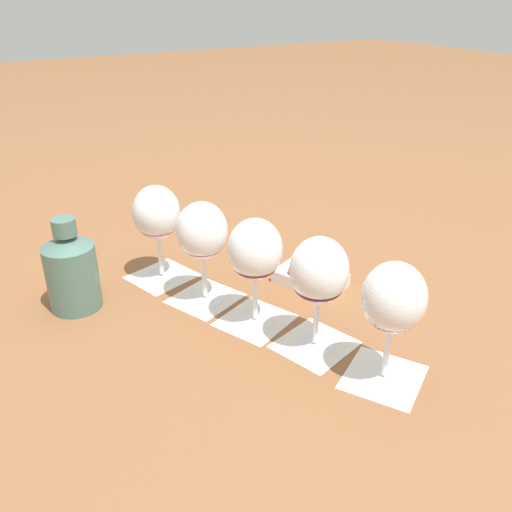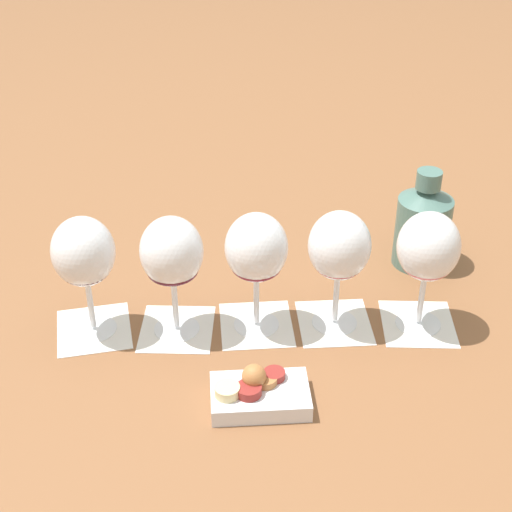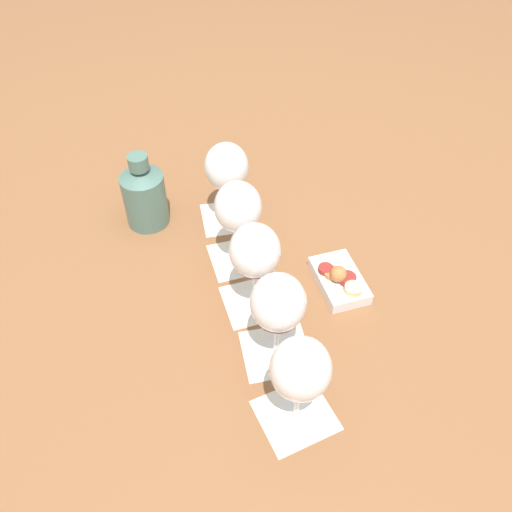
{
  "view_description": "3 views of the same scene",
  "coord_description": "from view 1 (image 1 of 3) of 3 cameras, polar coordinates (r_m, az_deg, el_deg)",
  "views": [
    {
      "loc": [
        0.68,
        -0.42,
        0.53
      ],
      "look_at": [
        -0.0,
        0.0,
        0.13
      ],
      "focal_mm": 38.0,
      "sensor_mm": 36.0,
      "label": 1
    },
    {
      "loc": [
        -0.28,
        0.91,
        0.73
      ],
      "look_at": [
        -0.0,
        0.0,
        0.13
      ],
      "focal_mm": 55.0,
      "sensor_mm": 36.0,
      "label": 2
    },
    {
      "loc": [
        0.65,
        0.05,
        0.81
      ],
      "look_at": [
        -0.0,
        0.0,
        0.13
      ],
      "focal_mm": 38.0,
      "sensor_mm": 36.0,
      "label": 3
    }
  ],
  "objects": [
    {
      "name": "wine_glass_0",
      "position": [
        1.05,
        -10.41,
        4.12
      ],
      "size": [
        0.09,
        0.09,
        0.19
      ],
      "color": "white",
      "rests_on": "tasting_card_0"
    },
    {
      "name": "tasting_card_4",
      "position": [
        0.85,
        13.25,
        -12.29
      ],
      "size": [
        0.15,
        0.15,
        0.0
      ],
      "color": "silver",
      "rests_on": "ground_plane"
    },
    {
      "name": "wine_glass_2",
      "position": [
        0.88,
        -0.14,
        0.1
      ],
      "size": [
        0.09,
        0.09,
        0.19
      ],
      "color": "white",
      "rests_on": "tasting_card_2"
    },
    {
      "name": "wine_glass_3",
      "position": [
        0.83,
        6.63,
        -1.95
      ],
      "size": [
        0.09,
        0.09,
        0.19
      ],
      "color": "white",
      "rests_on": "tasting_card_3"
    },
    {
      "name": "tasting_card_0",
      "position": [
        1.11,
        -9.86,
        -2.1
      ],
      "size": [
        0.14,
        0.14,
        0.0
      ],
      "color": "silver",
      "rests_on": "ground_plane"
    },
    {
      "name": "wine_glass_4",
      "position": [
        0.78,
        14.24,
        -4.8
      ],
      "size": [
        0.09,
        0.09,
        0.19
      ],
      "color": "white",
      "rests_on": "tasting_card_4"
    },
    {
      "name": "ground_plane",
      "position": [
        0.95,
        -0.1,
        -6.83
      ],
      "size": [
        8.0,
        8.0,
        0.0
      ],
      "primitive_type": "plane",
      "color": "brown"
    },
    {
      "name": "tasting_card_2",
      "position": [
        0.95,
        -0.13,
        -6.93
      ],
      "size": [
        0.14,
        0.15,
        0.0
      ],
      "color": "silver",
      "rests_on": "ground_plane"
    },
    {
      "name": "wine_glass_1",
      "position": [
        0.96,
        -5.68,
        2.21
      ],
      "size": [
        0.09,
        0.09,
        0.19
      ],
      "color": "white",
      "rests_on": "tasting_card_1"
    },
    {
      "name": "snack_dish",
      "position": [
        1.06,
        5.86,
        -2.12
      ],
      "size": [
        0.15,
        0.12,
        0.06
      ],
      "color": "silver",
      "rests_on": "ground_plane"
    },
    {
      "name": "ceramic_vase",
      "position": [
        1.01,
        -18.86,
        -1.4
      ],
      "size": [
        0.09,
        0.09,
        0.17
      ],
      "color": "#4C7066",
      "rests_on": "ground_plane"
    },
    {
      "name": "tasting_card_1",
      "position": [
        1.02,
        -5.35,
        -4.44
      ],
      "size": [
        0.14,
        0.15,
        0.0
      ],
      "color": "silver",
      "rests_on": "ground_plane"
    },
    {
      "name": "tasting_card_3",
      "position": [
        0.9,
        6.2,
        -9.24
      ],
      "size": [
        0.14,
        0.14,
        0.0
      ],
      "color": "silver",
      "rests_on": "ground_plane"
    }
  ]
}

